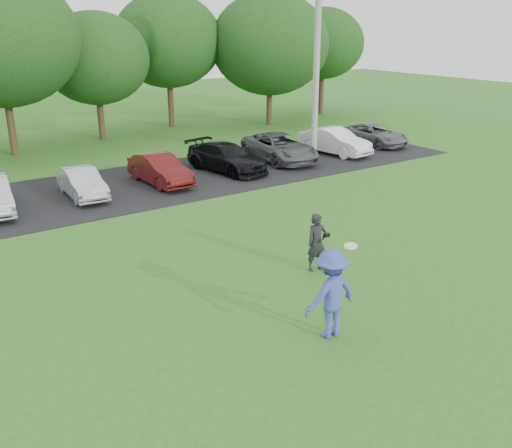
# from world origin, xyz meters

# --- Properties ---
(ground) EXTENTS (100.00, 100.00, 0.00)m
(ground) POSITION_xyz_m (0.00, 0.00, 0.00)
(ground) COLOR #2C651D
(ground) RESTS_ON ground
(parking_lot) EXTENTS (32.00, 6.50, 0.03)m
(parking_lot) POSITION_xyz_m (0.00, 13.00, 0.01)
(parking_lot) COLOR black
(parking_lot) RESTS_ON ground
(utility_pole) EXTENTS (0.28, 0.28, 10.30)m
(utility_pole) POSITION_xyz_m (9.04, 11.92, 5.15)
(utility_pole) COLOR #989793
(utility_pole) RESTS_ON ground
(frisbee_player) EXTENTS (1.25, 0.73, 2.08)m
(frisbee_player) POSITION_xyz_m (-0.63, -0.13, 0.97)
(frisbee_player) COLOR #3E4AAF
(frisbee_player) RESTS_ON ground
(camera_bystander) EXTENTS (0.62, 0.46, 1.57)m
(camera_bystander) POSITION_xyz_m (1.32, 2.59, 0.79)
(camera_bystander) COLOR black
(camera_bystander) RESTS_ON ground
(parked_cars) EXTENTS (30.37, 4.82, 1.26)m
(parked_cars) POSITION_xyz_m (1.12, 12.87, 0.62)
(parked_cars) COLOR black
(parked_cars) RESTS_ON parking_lot
(tree_row) EXTENTS (42.39, 9.85, 8.64)m
(tree_row) POSITION_xyz_m (1.51, 22.76, 4.91)
(tree_row) COLOR #38281C
(tree_row) RESTS_ON ground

